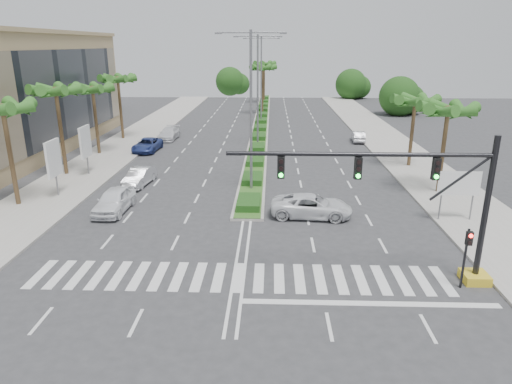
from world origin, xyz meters
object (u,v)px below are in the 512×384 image
(car_crossing, at_px, (312,206))
(car_right, at_px, (358,136))
(car_parked_c, at_px, (147,145))
(car_parked_d, at_px, (169,134))
(car_parked_b, at_px, (139,177))
(car_parked_a, at_px, (114,200))

(car_crossing, relative_size, car_right, 1.39)
(car_parked_c, bearing_deg, car_parked_d, 84.70)
(car_parked_b, relative_size, car_right, 1.10)
(car_parked_b, xyz_separation_m, car_crossing, (13.49, -6.75, 0.05))
(car_parked_a, xyz_separation_m, car_parked_d, (-1.67, 24.98, -0.10))
(car_parked_a, xyz_separation_m, car_crossing, (13.47, -0.50, -0.06))
(car_crossing, height_order, car_right, car_crossing)
(car_crossing, bearing_deg, car_parked_d, 35.49)
(car_parked_a, height_order, car_parked_d, car_parked_a)
(car_parked_d, bearing_deg, car_parked_b, -82.61)
(car_crossing, bearing_deg, car_parked_a, 92.66)
(car_parked_a, distance_m, car_parked_d, 25.04)
(car_parked_a, height_order, car_right, car_parked_a)
(car_parked_d, bearing_deg, car_right, 0.85)
(car_parked_a, relative_size, car_parked_c, 0.94)
(car_parked_b, xyz_separation_m, car_parked_d, (-1.65, 18.73, 0.01))
(car_parked_d, height_order, car_crossing, car_crossing)
(car_parked_d, bearing_deg, car_parked_a, -83.83)
(car_crossing, distance_m, car_right, 26.00)
(car_parked_d, xyz_separation_m, car_crossing, (15.14, -25.48, 0.04))
(car_parked_a, bearing_deg, car_parked_d, 95.46)
(car_parked_c, xyz_separation_m, car_parked_d, (0.93, 6.49, 0.01))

